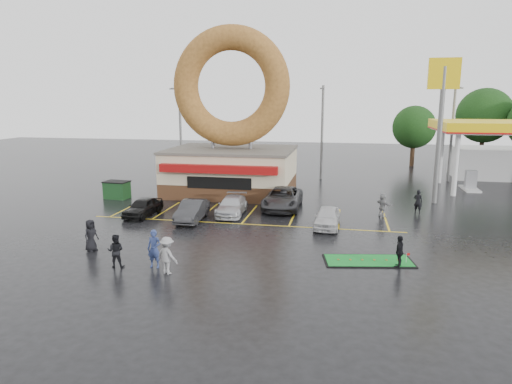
% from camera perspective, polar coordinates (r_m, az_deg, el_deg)
% --- Properties ---
extents(ground, '(120.00, 120.00, 0.00)m').
position_cam_1_polar(ground, '(25.58, -3.53, -6.00)').
color(ground, black).
rests_on(ground, ground).
extents(donut_shop, '(10.20, 8.70, 13.50)m').
position_cam_1_polar(donut_shop, '(37.84, -3.10, 6.61)').
color(donut_shop, '#472B19').
rests_on(donut_shop, ground).
extents(gas_station, '(12.30, 13.65, 5.90)m').
position_cam_1_polar(gas_station, '(46.80, 28.26, 5.26)').
color(gas_station, silver).
rests_on(gas_station, ground).
extents(shell_sign, '(2.20, 0.36, 10.60)m').
position_cam_1_polar(shell_sign, '(36.24, 22.21, 10.19)').
color(shell_sign, slate).
rests_on(shell_sign, ground).
extents(streetlight_left, '(0.40, 2.21, 9.00)m').
position_cam_1_polar(streetlight_left, '(46.52, -9.46, 7.78)').
color(streetlight_left, slate).
rests_on(streetlight_left, ground).
extents(streetlight_mid, '(0.40, 2.21, 9.00)m').
position_cam_1_polar(streetlight_mid, '(44.66, 8.26, 7.66)').
color(streetlight_mid, slate).
rests_on(streetlight_mid, ground).
extents(streetlight_right, '(0.40, 2.21, 9.00)m').
position_cam_1_polar(streetlight_right, '(46.65, 23.32, 7.01)').
color(streetlight_right, slate).
rests_on(streetlight_right, ground).
extents(tree_far_c, '(6.30, 6.30, 9.00)m').
position_cam_1_polar(tree_far_c, '(59.76, 26.67, 8.53)').
color(tree_far_c, '#332114').
rests_on(tree_far_c, ground).
extents(tree_far_d, '(4.90, 4.90, 7.00)m').
position_cam_1_polar(tree_far_d, '(56.23, 19.16, 7.67)').
color(tree_far_d, '#332114').
rests_on(tree_far_d, ground).
extents(car_black, '(1.79, 3.75, 1.24)m').
position_cam_1_polar(car_black, '(31.43, -13.94, -1.83)').
color(car_black, black).
rests_on(car_black, ground).
extents(car_dgrey, '(1.55, 4.03, 1.31)m').
position_cam_1_polar(car_dgrey, '(29.68, -7.99, -2.31)').
color(car_dgrey, '#2B2B2D').
rests_on(car_dgrey, ground).
extents(car_silver, '(1.91, 4.28, 1.22)m').
position_cam_1_polar(car_silver, '(30.97, -3.04, -1.72)').
color(car_silver, '#B4B4B9').
rests_on(car_silver, ground).
extents(car_grey, '(2.51, 5.41, 1.50)m').
position_cam_1_polar(car_grey, '(32.62, 3.34, -0.79)').
color(car_grey, '#313133').
rests_on(car_grey, ground).
extents(car_white, '(1.65, 3.72, 1.24)m').
position_cam_1_polar(car_white, '(28.20, 8.91, -3.14)').
color(car_white, silver).
rests_on(car_white, ground).
extents(person_blue, '(0.66, 0.44, 1.80)m').
position_cam_1_polar(person_blue, '(21.78, -12.61, -6.94)').
color(person_blue, navy).
rests_on(person_blue, ground).
extents(person_blackjkt, '(0.87, 0.73, 1.58)m').
position_cam_1_polar(person_blackjkt, '(22.29, -17.14, -7.04)').
color(person_blackjkt, black).
rests_on(person_blackjkt, ground).
extents(person_hoodie, '(1.26, 1.00, 1.71)m').
position_cam_1_polar(person_hoodie, '(20.91, -11.04, -7.79)').
color(person_hoodie, gray).
rests_on(person_hoodie, ground).
extents(person_bystander, '(0.74, 0.93, 1.66)m').
position_cam_1_polar(person_bystander, '(25.02, -19.95, -5.11)').
color(person_bystander, black).
rests_on(person_bystander, ground).
extents(person_cameraman, '(0.63, 0.98, 1.54)m').
position_cam_1_polar(person_cameraman, '(22.29, 17.50, -7.12)').
color(person_cameraman, black).
rests_on(person_cameraman, ground).
extents(person_walker_near, '(1.22, 1.48, 1.59)m').
position_cam_1_polar(person_walker_near, '(31.56, 15.56, -1.53)').
color(person_walker_near, gray).
rests_on(person_walker_near, ground).
extents(person_walker_far, '(0.71, 0.61, 1.63)m').
position_cam_1_polar(person_walker_far, '(33.13, 19.60, -1.14)').
color(person_walker_far, black).
rests_on(person_walker_far, ground).
extents(dumpster, '(1.90, 1.35, 1.30)m').
position_cam_1_polar(dumpster, '(37.57, -16.99, 0.21)').
color(dumpster, '#1A441E').
rests_on(dumpster, ground).
extents(putting_green, '(4.49, 2.52, 0.53)m').
position_cam_1_polar(putting_green, '(22.93, 13.86, -8.34)').
color(putting_green, black).
rests_on(putting_green, ground).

